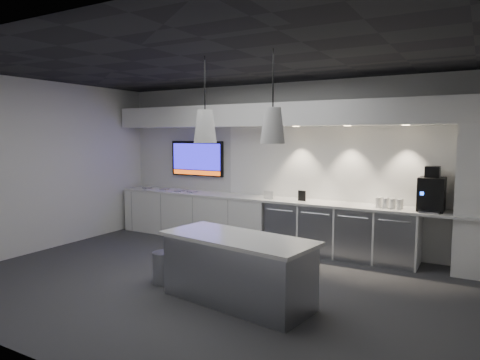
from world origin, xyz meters
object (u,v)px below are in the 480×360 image
Objects in this scene: wall_tv at (197,159)px; coffee_machine at (432,193)px; bin at (164,267)px; island at (237,269)px.

coffee_machine is at bearing -3.14° from wall_tv.
wall_tv is 1.85× the size of coffee_machine.
coffee_machine reaches higher than bin.
island reaches higher than bin.
wall_tv reaches higher than island.
island is (2.61, -2.85, -1.15)m from wall_tv.
wall_tv reaches higher than coffee_machine.
bin is (-1.23, 0.08, -0.20)m from island.
island is 3.01× the size of coffee_machine.
wall_tv is 4.52m from coffee_machine.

